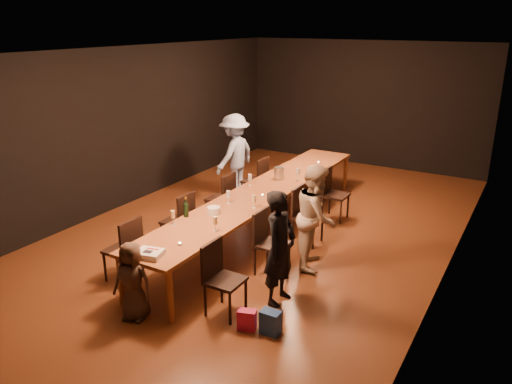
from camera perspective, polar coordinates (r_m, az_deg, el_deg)
The scene contains 30 objects.
ground at distance 8.60m, azimuth 0.67°, elevation -4.57°, with size 10.00×10.00×0.00m, color #432010.
room_shell at distance 7.99m, azimuth 0.73°, elevation 9.19°, with size 6.04×10.04×3.02m.
table at distance 8.34m, azimuth 0.69°, elevation -0.16°, with size 0.90×6.00×0.75m.
chair_right_0 at distance 6.16m, azimuth -3.53°, elevation -9.98°, with size 0.42×0.42×0.93m, color black, non-canonical shape.
chair_right_1 at distance 7.07m, azimuth 1.88°, elevation -5.90°, with size 0.42×0.42×0.93m, color black, non-canonical shape.
chair_right_2 at distance 8.06m, azimuth 5.95°, elevation -2.75°, with size 0.42×0.42×0.93m, color black, non-canonical shape.
chair_right_3 at distance 9.11m, azimuth 9.10°, elevation -0.29°, with size 0.42×0.42×0.93m, color black, non-canonical shape.
chair_left_0 at distance 7.15m, azimuth -15.03°, elevation -6.32°, with size 0.42×0.42×0.93m, color black, non-canonical shape.
chair_left_1 at distance 7.95m, azimuth -8.97°, elevation -3.22°, with size 0.42×0.42×0.93m, color black, non-canonical shape.
chair_left_2 at distance 8.84m, azimuth -4.11°, elevation -0.68°, with size 0.42×0.42×0.93m, color black, non-canonical shape.
chair_left_3 at distance 9.80m, azimuth -0.17°, elevation 1.37°, with size 0.42×0.42×0.93m, color black, non-canonical shape.
woman_birthday at distance 6.28m, azimuth 2.76°, elevation -6.41°, with size 0.55×0.36×1.51m, color black.
woman_tan at distance 7.24m, azimuth 6.89°, elevation -2.79°, with size 0.75×0.58×1.54m, color beige.
man_blue at distance 10.26m, azimuth -2.45°, elevation 4.31°, with size 1.08×0.62×1.67m, color #99B8EC.
child at distance 6.22m, azimuth -13.94°, elevation -9.86°, with size 0.49×0.32×1.00m, color #423025.
gift_bag_red at distance 6.02m, azimuth -1.05°, elevation -14.42°, with size 0.22×0.12×0.26m, color #C71D53.
gift_bag_blue at distance 5.96m, azimuth 1.67°, elevation -14.67°, with size 0.23×0.15×0.29m, color #244D9E.
birthday_cake at distance 6.19m, azimuth -12.07°, elevation -6.90°, with size 0.36×0.31×0.07m.
plate_stack at distance 7.34m, azimuth -4.84°, elevation -2.12°, with size 0.19×0.19×0.11m, color white.
champagne_bottle at distance 7.25m, azimuth -8.02°, elevation -1.68°, with size 0.07×0.07×0.31m, color black, non-canonical shape.
ice_bucket at distance 8.95m, azimuth 2.66°, elevation 2.20°, with size 0.18×0.18×0.20m, color #BCBCC1.
wineglass_0 at distance 7.03m, azimuth -9.47°, elevation -2.89°, with size 0.06×0.06×0.21m, color beige, non-canonical shape.
wineglass_1 at distance 6.75m, azimuth -4.68°, elevation -3.63°, with size 0.06×0.06×0.21m, color beige, non-canonical shape.
wineglass_2 at distance 7.73m, azimuth -3.16°, elevation -0.59°, with size 0.06×0.06×0.21m, color silver, non-canonical shape.
wineglass_3 at distance 7.53m, azimuth -0.22°, elevation -1.11°, with size 0.06×0.06×0.21m, color beige, non-canonical shape.
wineglass_4 at distance 8.55m, azimuth -0.71°, elevation 1.40°, with size 0.06×0.06×0.21m, color silver, non-canonical shape.
wineglass_5 at distance 8.89m, azimuth 4.83°, elevation 2.04°, with size 0.06×0.06×0.21m, color silver, non-canonical shape.
tealight_near at distance 6.42m, azimuth -8.69°, elevation -5.91°, with size 0.05×0.05×0.03m, color #B2B7B2.
tealight_mid at distance 8.04m, azimuth 0.75°, elevation -0.41°, with size 0.05×0.05×0.03m, color #B2B7B2.
tealight_far at distance 9.97m, azimuth 7.14°, elevation 3.33°, with size 0.05×0.05×0.03m, color #B2B7B2.
Camera 1 is at (3.88, -6.85, 3.46)m, focal length 35.00 mm.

